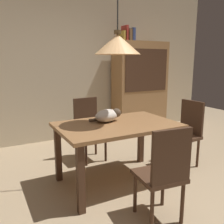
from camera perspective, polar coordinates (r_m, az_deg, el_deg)
ground at (r=2.79m, az=8.67°, el=-20.39°), size 10.00×10.00×0.00m
back_wall at (r=4.75m, az=-10.50°, el=11.25°), size 6.40×0.10×2.90m
dining_table at (r=2.95m, az=1.19°, el=-4.60°), size 1.40×0.90×0.75m
chair_near_front at (r=2.32m, az=11.91°, el=-13.26°), size 0.44×0.44×0.93m
chair_far_back at (r=3.75m, az=-5.45°, el=-3.24°), size 0.42×0.42×0.93m
chair_right_side at (r=3.66m, az=16.79°, el=-4.10°), size 0.43×0.43×0.93m
cat_sleeping at (r=3.01m, az=-0.99°, el=-0.77°), size 0.41×0.33×0.16m
pendant_lamp at (r=2.84m, az=1.28°, el=15.45°), size 0.52×0.52×1.30m
hutch_bookcase at (r=5.12m, az=6.44°, el=5.12°), size 1.12×0.45×1.85m
book_yellow_short at (r=4.88m, az=2.38°, el=17.21°), size 0.04×0.20×0.18m
book_red_tall at (r=4.91m, az=2.99°, el=17.75°), size 0.04×0.22×0.28m
book_brown_thick at (r=4.94m, az=3.68°, el=17.36°), size 0.06×0.24×0.22m
book_blue_wide at (r=4.99m, az=4.45°, el=17.42°), size 0.06×0.24×0.24m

